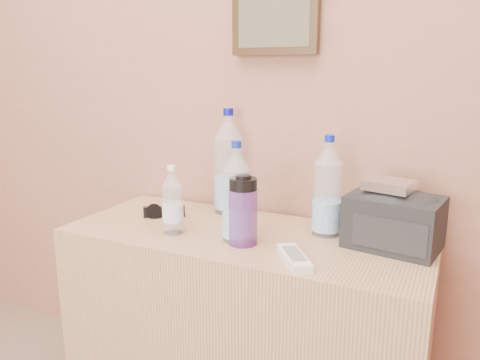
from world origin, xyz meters
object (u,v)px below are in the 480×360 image
Objects in this scene: dresser at (244,334)px; nalgene_bottle at (243,210)px; pet_small at (173,204)px; ac_remote at (294,258)px; toiletry_bag at (394,219)px; pet_large_b at (229,167)px; foil_packet at (390,185)px; pet_large_c at (327,191)px; pet_large_d at (237,198)px; sunglasses at (164,212)px.

nalgene_bottle is at bearing -66.80° from dresser.
ac_remote is at bearing -7.43° from pet_small.
nalgene_bottle is 0.44m from toiletry_bag.
toiletry_bag reaches higher than ac_remote.
pet_large_b reaches higher than foil_packet.
pet_large_c is 0.29m from ac_remote.
pet_large_d is 0.46m from toiletry_bag.
sunglasses is (-0.33, 0.10, -0.12)m from pet_large_d.
pet_small is (-0.44, -0.20, -0.04)m from pet_large_c.
pet_large_c is 1.44× the size of pet_small.
pet_large_c reaches higher than pet_large_d.
sunglasses is at bearing 174.53° from dresser.
sunglasses is 0.57× the size of toiletry_bag.
toiletry_bag is at bearing 100.01° from ac_remote.
pet_large_b is 0.58m from foil_packet.
nalgene_bottle is (0.19, -0.27, -0.06)m from pet_large_b.
pet_large_d is 0.26m from ac_remote.
pet_large_c is (0.38, -0.08, -0.03)m from pet_large_b.
nalgene_bottle reaches higher than dresser.
nalgene_bottle is 1.25× the size of ac_remote.
toiletry_bag is at bearing -9.88° from pet_large_b.
nalgene_bottle is 0.43m from foil_packet.
pet_small is at bearing -155.72° from toiletry_bag.
foil_packet is at bearing -10.98° from pet_large_b.
sunglasses is (-0.56, -0.07, -0.12)m from pet_large_c.
pet_large_c is 0.20m from foil_packet.
foil_packet reaches higher than dresser.
pet_large_d is (0.01, -0.07, 0.49)m from dresser.
pet_small reaches higher than toiletry_bag.
foil_packet reaches higher than toiletry_bag.
pet_large_c is at bearing -22.39° from sunglasses.
ac_remote is at bearing -19.48° from nalgene_bottle.
dresser is at bearing 25.05° from pet_small.
toiletry_bag is (0.59, -0.10, -0.08)m from pet_large_b.
pet_large_d is 2.11× the size of sunglasses.
pet_large_b is 1.24× the size of pet_large_d.
nalgene_bottle reaches higher than sunglasses.
pet_large_b is at bearing 121.69° from pet_large_d.
foil_packet is (0.42, 0.14, 0.05)m from pet_large_d.
pet_large_d is 1.45× the size of nalgene_bottle.
dresser is at bearing -170.28° from foil_packet.
dresser is at bearing -160.52° from ac_remote.
pet_small is (-0.21, -0.03, -0.04)m from pet_large_d.
ac_remote reaches higher than dresser.
ac_remote is (0.55, -0.18, -0.01)m from sunglasses.
pet_large_d is at bearing 7.47° from pet_small.
foil_packet is (0.75, 0.04, 0.17)m from sunglasses.
toiletry_bag is at bearing 15.24° from pet_small.
pet_large_c reaches higher than pet_small.
ac_remote is at bearing -42.24° from pet_large_b.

